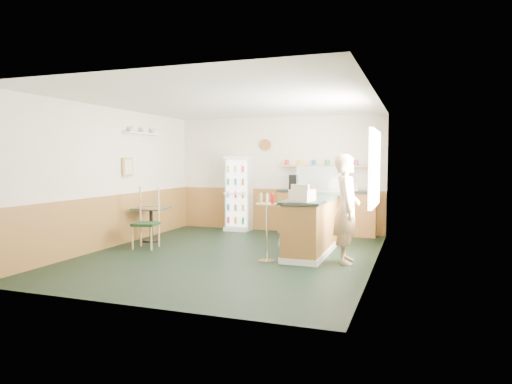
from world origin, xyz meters
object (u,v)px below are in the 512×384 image
at_px(display_case, 322,181).
at_px(condiment_stand, 266,218).
at_px(cash_register, 302,195).
at_px(shopkeeper, 347,209).
at_px(drinks_fridge, 239,193).
at_px(cafe_chair, 148,216).
at_px(cafe_table, 151,218).

bearing_deg(display_case, condiment_stand, -107.41).
bearing_deg(cash_register, condiment_stand, -153.61).
height_order(shopkeeper, condiment_stand, shopkeeper).
relative_size(shopkeeper, condiment_stand, 1.58).
relative_size(drinks_fridge, condiment_stand, 1.58).
height_order(cash_register, cafe_chair, cash_register).
xyz_separation_m(display_case, condiment_stand, (-0.57, -1.81, -0.55)).
xyz_separation_m(drinks_fridge, cash_register, (2.25, -2.86, 0.22)).
height_order(cafe_table, cafe_chair, cafe_chair).
bearing_deg(condiment_stand, cafe_table, 161.08).
bearing_deg(display_case, cafe_table, -166.07).
bearing_deg(cash_register, drinks_fridge, 139.66).
distance_m(display_case, condiment_stand, 1.98).
distance_m(drinks_fridge, cafe_chair, 2.75).
xyz_separation_m(drinks_fridge, shopkeeper, (2.95, -2.70, 0.00)).
height_order(condiment_stand, cafe_table, condiment_stand).
bearing_deg(display_case, shopkeeper, -65.02).
height_order(display_case, cafe_chair, display_case).
bearing_deg(drinks_fridge, cafe_table, -119.37).
bearing_deg(cash_register, cafe_table, 177.87).
distance_m(drinks_fridge, cash_register, 3.64).
bearing_deg(shopkeeper, display_case, 16.27).
bearing_deg(drinks_fridge, cash_register, -51.73).
relative_size(cash_register, shopkeeper, 0.20).
height_order(display_case, cafe_table, display_case).
bearing_deg(cafe_table, shopkeeper, -9.13).
distance_m(drinks_fridge, condiment_stand, 3.45).
relative_size(drinks_fridge, shopkeeper, 1.00).
bearing_deg(drinks_fridge, condiment_stand, -60.76).
xyz_separation_m(drinks_fridge, display_case, (2.25, -1.19, 0.39)).
distance_m(drinks_fridge, cafe_table, 2.37).
bearing_deg(drinks_fridge, display_case, -27.93).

